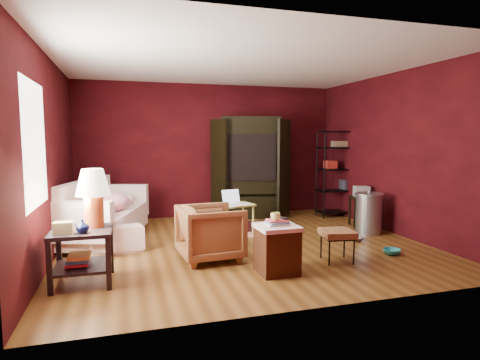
{
  "coord_description": "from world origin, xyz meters",
  "views": [
    {
      "loc": [
        -1.79,
        -5.93,
        1.67
      ],
      "look_at": [
        0.0,
        0.2,
        1.0
      ],
      "focal_mm": 30.0,
      "sensor_mm": 36.0,
      "label": 1
    }
  ],
  "objects_px": {
    "sofa": "(106,217)",
    "wire_shelving": "(339,170)",
    "laptop_desk": "(235,207)",
    "side_table": "(88,215)",
    "tv_armoire": "(250,165)",
    "hamper": "(277,248)",
    "armchair": "(210,230)"
  },
  "relations": [
    {
      "from": "sofa",
      "to": "wire_shelving",
      "type": "distance_m",
      "value": 4.82
    },
    {
      "from": "laptop_desk",
      "to": "wire_shelving",
      "type": "relative_size",
      "value": 0.42
    },
    {
      "from": "side_table",
      "to": "laptop_desk",
      "type": "bearing_deg",
      "value": 37.9
    },
    {
      "from": "laptop_desk",
      "to": "side_table",
      "type": "bearing_deg",
      "value": -155.71
    },
    {
      "from": "laptop_desk",
      "to": "tv_armoire",
      "type": "distance_m",
      "value": 1.7
    },
    {
      "from": "side_table",
      "to": "hamper",
      "type": "xyz_separation_m",
      "value": [
        2.21,
        -0.35,
        -0.47
      ]
    },
    {
      "from": "side_table",
      "to": "hamper",
      "type": "height_order",
      "value": "side_table"
    },
    {
      "from": "hamper",
      "to": "wire_shelving",
      "type": "bearing_deg",
      "value": 49.32
    },
    {
      "from": "sofa",
      "to": "tv_armoire",
      "type": "distance_m",
      "value": 3.2
    },
    {
      "from": "hamper",
      "to": "laptop_desk",
      "type": "bearing_deg",
      "value": 88.94
    },
    {
      "from": "laptop_desk",
      "to": "sofa",
      "type": "bearing_deg",
      "value": 161.87
    },
    {
      "from": "hamper",
      "to": "laptop_desk",
      "type": "xyz_separation_m",
      "value": [
        0.04,
        2.1,
        0.16
      ]
    },
    {
      "from": "hamper",
      "to": "tv_armoire",
      "type": "bearing_deg",
      "value": 77.51
    },
    {
      "from": "sofa",
      "to": "armchair",
      "type": "xyz_separation_m",
      "value": [
        1.42,
        -1.49,
        0.03
      ]
    },
    {
      "from": "side_table",
      "to": "laptop_desk",
      "type": "xyz_separation_m",
      "value": [
        2.25,
        1.75,
        -0.32
      ]
    },
    {
      "from": "wire_shelving",
      "to": "tv_armoire",
      "type": "bearing_deg",
      "value": 167.9
    },
    {
      "from": "sofa",
      "to": "armchair",
      "type": "relative_size",
      "value": 2.39
    },
    {
      "from": "sofa",
      "to": "hamper",
      "type": "bearing_deg",
      "value": -148.51
    },
    {
      "from": "sofa",
      "to": "side_table",
      "type": "distance_m",
      "value": 1.96
    },
    {
      "from": "sofa",
      "to": "hamper",
      "type": "relative_size",
      "value": 2.85
    },
    {
      "from": "tv_armoire",
      "to": "wire_shelving",
      "type": "height_order",
      "value": "tv_armoire"
    },
    {
      "from": "sofa",
      "to": "hamper",
      "type": "distance_m",
      "value": 3.09
    },
    {
      "from": "laptop_desk",
      "to": "wire_shelving",
      "type": "height_order",
      "value": "wire_shelving"
    },
    {
      "from": "sofa",
      "to": "wire_shelving",
      "type": "bearing_deg",
      "value": -91.75
    },
    {
      "from": "wire_shelving",
      "to": "armchair",
      "type": "bearing_deg",
      "value": -143.71
    },
    {
      "from": "wire_shelving",
      "to": "side_table",
      "type": "bearing_deg",
      "value": -149.11
    },
    {
      "from": "hamper",
      "to": "tv_armoire",
      "type": "xyz_separation_m",
      "value": [
        0.78,
        3.5,
        0.78
      ]
    },
    {
      "from": "armchair",
      "to": "hamper",
      "type": "height_order",
      "value": "armchair"
    },
    {
      "from": "armchair",
      "to": "tv_armoire",
      "type": "distance_m",
      "value": 3.16
    },
    {
      "from": "side_table",
      "to": "sofa",
      "type": "bearing_deg",
      "value": 86.48
    },
    {
      "from": "sofa",
      "to": "side_table",
      "type": "xyz_separation_m",
      "value": [
        -0.12,
        -1.92,
        0.4
      ]
    },
    {
      "from": "sofa",
      "to": "armchair",
      "type": "height_order",
      "value": "armchair"
    }
  ]
}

